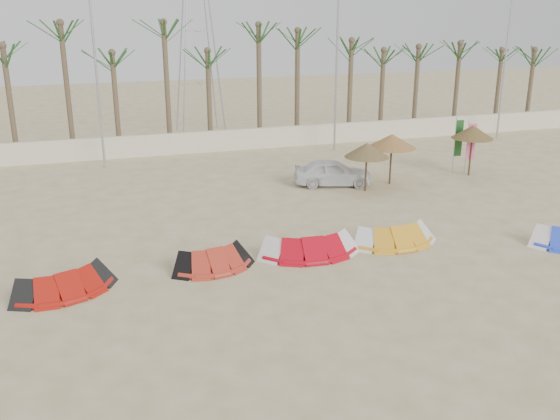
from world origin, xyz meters
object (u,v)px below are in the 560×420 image
object	(u,v)px
kite_red_left	(65,279)
parasol_right	(473,132)
kite_red_mid	(212,256)
kite_red_right	(307,242)
kite_orange	(392,232)
parasol_left	(367,150)
car	(333,173)
parasol_mid	(392,141)

from	to	relation	value
kite_red_left	parasol_right	world-z (taller)	parasol_right
parasol_right	kite_red_mid	bearing A→B (deg)	-153.24
kite_red_right	parasol_right	bearing A→B (deg)	32.48
kite_red_mid	kite_orange	size ratio (longest dim) A/B	0.92
kite_red_left	parasol_left	world-z (taller)	parasol_left
parasol_right	kite_orange	bearing A→B (deg)	-138.07
kite_red_left	kite_red_right	size ratio (longest dim) A/B	0.98
kite_red_mid	car	distance (m)	11.50
parasol_mid	kite_orange	bearing A→B (deg)	-116.45
kite_red_left	kite_red_mid	bearing A→B (deg)	5.07
parasol_left	car	xyz separation A→B (m)	(-1.16, 1.44, -1.40)
parasol_left	kite_orange	bearing A→B (deg)	-106.44
kite_red_right	kite_orange	bearing A→B (deg)	-0.07
parasol_right	car	distance (m)	7.95
kite_red_left	parasol_mid	size ratio (longest dim) A/B	1.41
parasol_left	parasol_right	bearing A→B (deg)	8.81
kite_red_right	parasol_mid	size ratio (longest dim) A/B	1.44
kite_red_right	parasol_right	size ratio (longest dim) A/B	1.37
kite_red_left	kite_red_right	bearing A→B (deg)	4.44
parasol_left	car	size ratio (longest dim) A/B	0.62
kite_red_right	kite_orange	xyz separation A→B (m)	(3.51, -0.00, -0.00)
kite_red_mid	kite_red_left	bearing A→B (deg)	-174.93
parasol_left	kite_red_left	bearing A→B (deg)	-152.44
parasol_left	parasol_mid	distance (m)	1.92
kite_red_left	car	size ratio (longest dim) A/B	0.93
kite_orange	parasol_mid	xyz separation A→B (m)	(3.71, 7.45, 1.82)
parasol_right	car	bearing A→B (deg)	176.88
kite_red_left	parasol_left	bearing A→B (deg)	27.56
parasol_left	parasol_right	size ratio (longest dim) A/B	0.89
parasol_mid	car	world-z (taller)	parasol_mid
parasol_left	parasol_mid	size ratio (longest dim) A/B	0.94
kite_red_mid	parasol_mid	size ratio (longest dim) A/B	1.19
parasol_left	parasol_mid	world-z (taller)	parasol_mid
kite_red_right	parasol_right	world-z (taller)	parasol_right
parasol_mid	kite_red_mid	bearing A→B (deg)	-144.69
kite_red_mid	kite_orange	bearing A→B (deg)	1.77
kite_orange	parasol_mid	bearing A→B (deg)	63.55
car	parasol_right	bearing A→B (deg)	-76.38
parasol_right	parasol_mid	bearing A→B (deg)	-177.25
kite_orange	parasol_right	xyz separation A→B (m)	(8.55, 7.68, 1.95)
kite_red_left	parasol_mid	bearing A→B (deg)	27.21
kite_red_left	parasol_right	distance (m)	22.33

